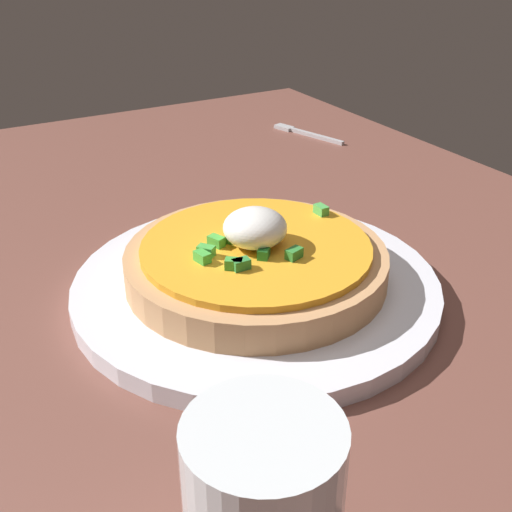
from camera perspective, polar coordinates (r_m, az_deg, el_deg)
The scene contains 4 objects.
dining_table at distance 49.37cm, azimuth 6.91°, elevation -7.37°, with size 129.17×73.81×2.08cm, color brown.
plate at distance 52.11cm, azimuth 0.00°, elevation -2.67°, with size 29.56×29.56×1.52cm, color white.
pizza at distance 50.90cm, azimuth -0.01°, elevation -0.35°, with size 20.94×20.94×6.04cm.
fork at distance 91.79cm, azimuth 4.20°, elevation 10.95°, with size 11.67×4.42×0.50cm.
Camera 1 is at (31.60, -24.83, 29.72)cm, focal length 44.78 mm.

